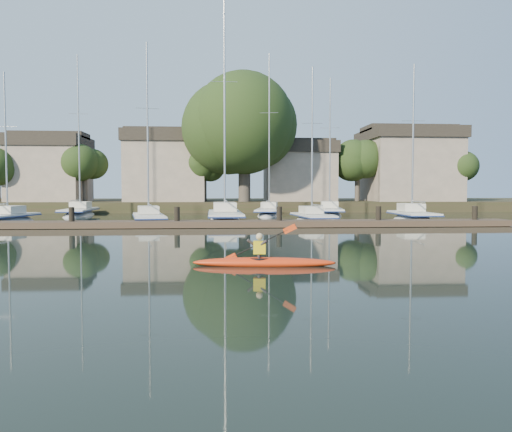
{
  "coord_description": "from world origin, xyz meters",
  "views": [
    {
      "loc": [
        -0.54,
        -15.26,
        2.18
      ],
      "look_at": [
        0.84,
        3.46,
        1.2
      ],
      "focal_mm": 35.0,
      "sensor_mm": 36.0,
      "label": 1
    }
  ],
  "objects": [
    {
      "name": "dock",
      "position": [
        0.0,
        14.0,
        0.2
      ],
      "size": [
        34.0,
        2.0,
        1.8
      ],
      "color": "#473628",
      "rests_on": "ground"
    },
    {
      "name": "sailboat_6",
      "position": [
        3.73,
        27.47,
        -0.18
      ],
      "size": [
        3.47,
        9.69,
        15.09
      ],
      "rotation": [
        0.0,
        0.0,
        -0.16
      ],
      "color": "silver",
      "rests_on": "ground"
    },
    {
      "name": "sailboat_0",
      "position": [
        -14.62,
        18.79,
        -0.18
      ],
      "size": [
        2.88,
        7.22,
        11.14
      ],
      "rotation": [
        0.0,
        0.0,
        -0.13
      ],
      "color": "silver",
      "rests_on": "ground"
    },
    {
      "name": "shore",
      "position": [
        1.61,
        40.29,
        3.23
      ],
      "size": [
        90.0,
        25.25,
        12.75
      ],
      "color": "#272E17",
      "rests_on": "ground"
    },
    {
      "name": "kayak",
      "position": [
        0.72,
        -1.08,
        0.16
      ],
      "size": [
        4.17,
        1.06,
        1.32
      ],
      "rotation": [
        0.0,
        0.0,
        -0.09
      ],
      "color": "red",
      "rests_on": "ground"
    },
    {
      "name": "sailboat_4",
      "position": [
        13.01,
        18.76,
        -0.2
      ],
      "size": [
        2.67,
        7.35,
        12.27
      ],
      "rotation": [
        0.0,
        0.0,
        -0.07
      ],
      "color": "silver",
      "rests_on": "ground"
    },
    {
      "name": "sailboat_2",
      "position": [
        -0.15,
        18.87,
        -0.2
      ],
      "size": [
        2.48,
        9.96,
        16.43
      ],
      "rotation": [
        0.0,
        0.0,
        0.02
      ],
      "color": "silver",
      "rests_on": "ground"
    },
    {
      "name": "sailboat_3",
      "position": [
        5.74,
        17.94,
        -0.17
      ],
      "size": [
        2.37,
        7.29,
        11.58
      ],
      "rotation": [
        0.0,
        0.0,
        0.07
      ],
      "color": "silver",
      "rests_on": "ground"
    },
    {
      "name": "sailboat_5",
      "position": [
        -12.33,
        27.8,
        -0.18
      ],
      "size": [
        2.59,
        9.03,
        14.78
      ],
      "rotation": [
        0.0,
        0.0,
        0.06
      ],
      "color": "silver",
      "rests_on": "ground"
    },
    {
      "name": "sailboat_1",
      "position": [
        -5.16,
        17.77,
        -0.18
      ],
      "size": [
        3.41,
        8.15,
        12.96
      ],
      "rotation": [
        0.0,
        0.0,
        0.19
      ],
      "color": "silver",
      "rests_on": "ground"
    },
    {
      "name": "sailboat_7",
      "position": [
        8.85,
        26.6,
        -0.19
      ],
      "size": [
        3.42,
        8.28,
        12.96
      ],
      "rotation": [
        0.0,
        0.0,
        -0.17
      ],
      "color": "silver",
      "rests_on": "ground"
    },
    {
      "name": "ground",
      "position": [
        0.0,
        0.0,
        0.0
      ],
      "size": [
        160.0,
        160.0,
        0.0
      ],
      "primitive_type": "plane",
      "color": "black",
      "rests_on": "ground"
    }
  ]
}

